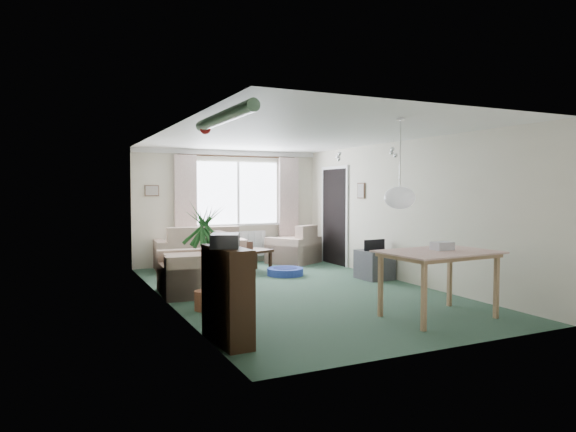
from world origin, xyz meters
name	(u,v)px	position (x,y,z in m)	size (l,w,h in m)	color
ground	(296,291)	(0.00, 0.00, 0.00)	(6.50, 6.50, 0.00)	#2C4A39
window	(238,193)	(0.20, 3.23, 1.50)	(1.80, 0.03, 1.30)	white
curtain_rod	(239,156)	(0.20, 3.15, 2.27)	(2.60, 0.03, 0.03)	black
curtain_left	(186,204)	(-0.95, 3.13, 1.27)	(0.45, 0.08, 2.00)	beige
curtain_right	(289,203)	(1.35, 3.13, 1.27)	(0.45, 0.08, 2.00)	beige
radiator	(239,244)	(0.20, 3.19, 0.40)	(1.20, 0.10, 0.55)	white
doorway	(335,217)	(1.99, 2.20, 1.00)	(0.03, 0.95, 2.00)	black
pendant_lamp	(400,198)	(0.20, -2.30, 1.48)	(0.36, 0.36, 0.36)	white
tinsel_garland	(224,117)	(-1.92, -2.30, 2.28)	(1.60, 1.60, 0.12)	#196626
bauble_cluster_a	(339,154)	(1.30, 0.90, 2.22)	(0.20, 0.20, 0.20)	silver
bauble_cluster_b	(393,150)	(1.60, -0.30, 2.22)	(0.20, 0.20, 0.20)	silver
wall_picture_back	(152,191)	(-1.60, 3.23, 1.55)	(0.28, 0.03, 0.22)	brown
wall_picture_right	(361,191)	(1.98, 1.20, 1.55)	(0.03, 0.24, 0.30)	brown
sofa	(200,247)	(-0.77, 2.75, 0.43)	(1.72, 0.91, 0.86)	beige
armchair_corner	(293,244)	(1.27, 2.73, 0.41)	(0.91, 0.87, 0.82)	tan
armchair_left	(194,263)	(-1.50, 0.45, 0.46)	(1.03, 0.98, 0.92)	beige
coffee_table	(247,261)	(-0.08, 1.97, 0.21)	(0.93, 0.52, 0.42)	black
photo_frame	(250,246)	(0.00, 2.01, 0.50)	(0.12, 0.02, 0.16)	#52362A
bookshelf	(227,295)	(-1.84, -2.13, 0.49)	(0.27, 0.81, 0.99)	black
hifi_box	(225,241)	(-1.87, -2.16, 1.06)	(0.28, 0.35, 0.14)	#3B3B40
houseplant	(205,258)	(-1.65, -0.66, 0.69)	(0.59, 0.59, 1.38)	#1E5729
dining_table	(438,285)	(0.84, -2.24, 0.40)	(1.28, 0.85, 0.80)	#987553
gift_box	(442,247)	(0.97, -2.17, 0.86)	(0.25, 0.18, 0.12)	silver
tv_cube	(374,265)	(1.70, 0.34, 0.25)	(0.51, 0.56, 0.51)	#3D3C41
pet_bed	(285,272)	(0.44, 1.36, 0.07)	(0.66, 0.66, 0.13)	navy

